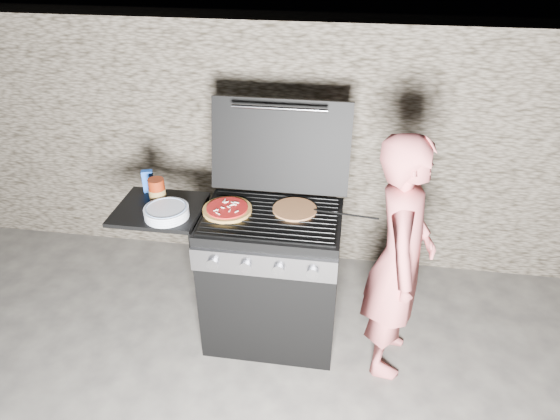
# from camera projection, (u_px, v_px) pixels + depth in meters

# --- Properties ---
(ground) EXTENTS (50.00, 50.00, 0.00)m
(ground) POSITION_uv_depth(u_px,v_px,m) (273.00, 331.00, 3.32)
(ground) COLOR #383533
(stone_wall) EXTENTS (8.00, 0.35, 1.80)m
(stone_wall) POSITION_uv_depth(u_px,v_px,m) (294.00, 143.00, 3.73)
(stone_wall) COLOR gray
(stone_wall) RESTS_ON ground
(gas_grill) EXTENTS (1.34, 0.79, 0.91)m
(gas_grill) POSITION_uv_depth(u_px,v_px,m) (233.00, 274.00, 3.11)
(gas_grill) COLOR black
(gas_grill) RESTS_ON ground
(pizza_topped) EXTENTS (0.36, 0.36, 0.03)m
(pizza_topped) POSITION_uv_depth(u_px,v_px,m) (227.00, 209.00, 2.87)
(pizza_topped) COLOR tan
(pizza_topped) RESTS_ON gas_grill
(pizza_plain) EXTENTS (0.26, 0.26, 0.01)m
(pizza_plain) POSITION_uv_depth(u_px,v_px,m) (295.00, 209.00, 2.88)
(pizza_plain) COLOR tan
(pizza_plain) RESTS_ON gas_grill
(sauce_jar) EXTENTS (0.11, 0.11, 0.15)m
(sauce_jar) POSITION_uv_depth(u_px,v_px,m) (157.00, 190.00, 2.95)
(sauce_jar) COLOR maroon
(sauce_jar) RESTS_ON gas_grill
(blue_carton) EXTENTS (0.08, 0.06, 0.14)m
(blue_carton) POSITION_uv_depth(u_px,v_px,m) (148.00, 181.00, 3.06)
(blue_carton) COLOR #1648B4
(blue_carton) RESTS_ON gas_grill
(plate_stack) EXTENTS (0.29, 0.29, 0.06)m
(plate_stack) POSITION_uv_depth(u_px,v_px,m) (167.00, 212.00, 2.83)
(plate_stack) COLOR silver
(plate_stack) RESTS_ON gas_grill
(person) EXTENTS (0.41, 0.58, 1.50)m
(person) POSITION_uv_depth(u_px,v_px,m) (399.00, 260.00, 2.75)
(person) COLOR #D56364
(person) RESTS_ON ground
(tongs) EXTENTS (0.36, 0.16, 0.08)m
(tongs) POSITION_uv_depth(u_px,v_px,m) (345.00, 215.00, 2.77)
(tongs) COLOR black
(tongs) RESTS_ON gas_grill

